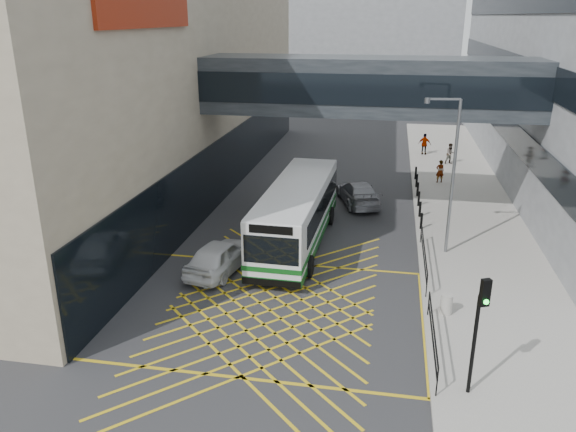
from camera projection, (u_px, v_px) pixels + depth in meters
The scene contains 18 objects.
ground at pixel (270, 310), 22.37m from camera, with size 120.00×120.00×0.00m, color #333335.
building_whsmith at pixel (57, 65), 37.56m from camera, with size 24.17×42.00×16.00m.
building_far at pixel (349, 32), 75.24m from camera, with size 28.00×16.00×18.00m, color gray.
skybridge at pixel (369, 86), 30.45m from camera, with size 20.00×4.10×3.00m.
pavement at pixel (463, 204), 34.70m from camera, with size 6.00×54.00×0.16m, color #AAA59C.
box_junction at pixel (270, 310), 22.37m from camera, with size 12.00×9.00×0.01m.
bus at pixel (297, 212), 28.42m from camera, with size 3.05×11.35×3.16m.
car_white at pixel (220, 256), 25.57m from camera, with size 1.98×4.83×1.54m, color white.
car_dark at pixel (289, 197), 34.15m from camera, with size 1.69×4.33×1.36m, color black.
car_silver at pixel (358, 192), 34.78m from camera, with size 2.09×4.94×1.54m, color gray.
traffic_light at pixel (479, 320), 16.32m from camera, with size 0.33×0.47×3.94m.
street_lamp at pixel (450, 168), 26.12m from camera, with size 1.70×0.40×7.46m.
litter_bin at pixel (446, 304), 21.70m from camera, with size 0.46×0.46×0.80m, color #ADA89E.
kerb_railings at pixel (427, 283), 22.68m from camera, with size 0.05×12.54×1.00m.
bollards at pixel (418, 194), 34.99m from camera, with size 0.14×10.14×0.90m.
pedestrian_a at pixel (440, 171), 38.73m from camera, with size 0.63×0.45×1.58m, color gray.
pedestrian_b at pixel (450, 154), 43.62m from camera, with size 0.78×0.45×1.60m, color gray.
pedestrian_c at pixel (425, 144), 46.56m from camera, with size 1.03×0.49×1.74m, color gray.
Camera 1 is at (4.29, -19.34, 11.09)m, focal length 35.00 mm.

